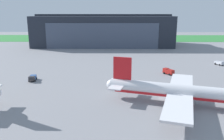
# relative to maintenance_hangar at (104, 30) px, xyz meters

# --- Properties ---
(ground_plane) EXTENTS (440.00, 440.00, 0.00)m
(ground_plane) POSITION_rel_maintenance_hangar_xyz_m (22.11, -109.19, -10.52)
(ground_plane) COLOR gray
(grass_field_strip) EXTENTS (440.00, 56.00, 0.08)m
(grass_field_strip) POSITION_rel_maintenance_hangar_xyz_m (22.11, 44.60, -10.48)
(grass_field_strip) COLOR #34843C
(grass_field_strip) RESTS_ON ground_plane
(maintenance_hangar) EXTENTS (95.56, 39.82, 21.96)m
(maintenance_hangar) POSITION_rel_maintenance_hangar_xyz_m (0.00, 0.00, 0.00)
(maintenance_hangar) COLOR #232833
(maintenance_hangar) RESTS_ON ground_plane
(airliner_near_right) EXTENTS (40.51, 36.52, 11.70)m
(airliner_near_right) POSITION_rel_maintenance_hangar_xyz_m (25.82, -113.72, -7.02)
(airliner_near_right) COLOR silver
(airliner_near_right) RESTS_ON ground_plane
(pushback_tractor) EXTENTS (3.33, 4.66, 1.99)m
(pushback_tractor) POSITION_rel_maintenance_hangar_xyz_m (55.85, -66.67, -9.49)
(pushback_tractor) COLOR #B7BCC6
(pushback_tractor) RESTS_ON ground_plane
(ops_van) EXTENTS (4.14, 4.69, 2.19)m
(ops_van) POSITION_rel_maintenance_hangar_xyz_m (29.00, -83.08, -9.32)
(ops_van) COLOR #AD1E19
(ops_van) RESTS_ON ground_plane
(fuel_bowser) EXTENTS (2.86, 4.91, 1.88)m
(fuel_bowser) POSITION_rel_maintenance_hangar_xyz_m (-20.86, -92.17, -9.51)
(fuel_bowser) COLOR #2D2D33
(fuel_bowser) RESTS_ON ground_plane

